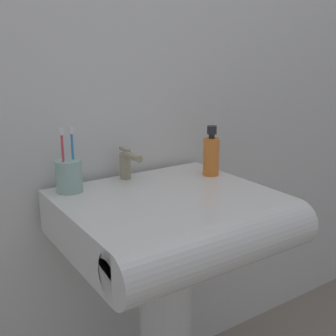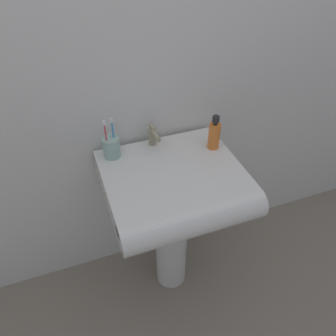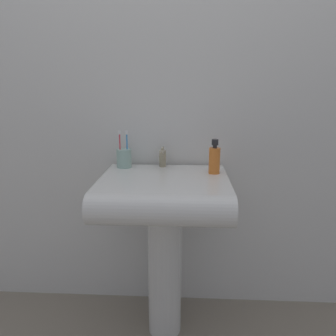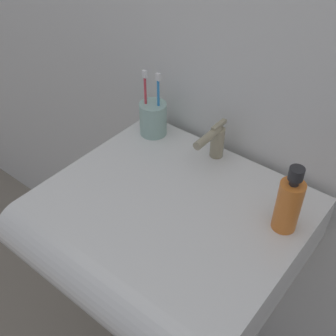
{
  "view_description": "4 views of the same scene",
  "coord_description": "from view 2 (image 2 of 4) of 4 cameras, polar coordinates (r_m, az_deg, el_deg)",
  "views": [
    {
      "loc": [
        -0.64,
        -0.98,
        1.25
      ],
      "look_at": [
        -0.0,
        -0.01,
        0.93
      ],
      "focal_mm": 45.0,
      "sensor_mm": 36.0,
      "label": 1
    },
    {
      "loc": [
        -0.39,
        -1.02,
        1.77
      ],
      "look_at": [
        -0.02,
        -0.01,
        0.87
      ],
      "focal_mm": 35.0,
      "sensor_mm": 36.0,
      "label": 2
    },
    {
      "loc": [
        0.1,
        -1.48,
        1.27
      ],
      "look_at": [
        0.02,
        -0.02,
        0.89
      ],
      "focal_mm": 35.0,
      "sensor_mm": 36.0,
      "label": 3
    },
    {
      "loc": [
        0.44,
        -0.58,
        1.55
      ],
      "look_at": [
        -0.02,
        -0.01,
        0.94
      ],
      "focal_mm": 45.0,
      "sensor_mm": 36.0,
      "label": 4
    }
  ],
  "objects": [
    {
      "name": "soap_bottle",
      "position": [
        1.53,
        8.05,
        5.76
      ],
      "size": [
        0.05,
        0.05,
        0.17
      ],
      "color": "orange",
      "rests_on": "sink_basin"
    },
    {
      "name": "wall_back",
      "position": [
        1.48,
        -3.35,
        17.48
      ],
      "size": [
        5.0,
        0.05,
        2.4
      ],
      "primitive_type": "cube",
      "color": "silver",
      "rests_on": "ground"
    },
    {
      "name": "faucet",
      "position": [
        1.54,
        -2.63,
        5.68
      ],
      "size": [
        0.04,
        0.13,
        0.1
      ],
      "color": "tan",
      "rests_on": "sink_basin"
    },
    {
      "name": "ground_plane",
      "position": [
        2.08,
        0.5,
        -18.16
      ],
      "size": [
        6.0,
        6.0,
        0.0
      ],
      "primitive_type": "plane",
      "color": "gray",
      "rests_on": "ground"
    },
    {
      "name": "sink_basin",
      "position": [
        1.44,
        1.41,
        -3.48
      ],
      "size": [
        0.6,
        0.56,
        0.13
      ],
      "color": "white",
      "rests_on": "sink_pedestal"
    },
    {
      "name": "sink_pedestal",
      "position": [
        1.79,
        0.57,
        -12.19
      ],
      "size": [
        0.17,
        0.17,
        0.71
      ],
      "primitive_type": "cylinder",
      "color": "white",
      "rests_on": "ground"
    },
    {
      "name": "toothbrush_cup",
      "position": [
        1.5,
        -9.87,
        3.64
      ],
      "size": [
        0.08,
        0.08,
        0.2
      ],
      "color": "#99BFB2",
      "rests_on": "sink_basin"
    }
  ]
}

